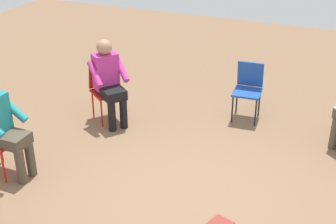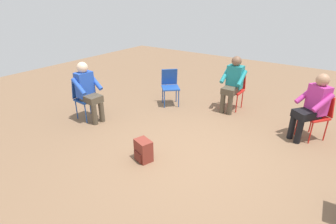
% 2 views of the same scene
% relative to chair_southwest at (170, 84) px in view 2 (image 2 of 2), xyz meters
% --- Properties ---
extents(ground_plane, '(15.04, 15.04, 0.00)m').
position_rel_chair_southwest_xyz_m(ground_plane, '(1.68, 1.67, -0.50)').
color(ground_plane, brown).
extents(chair_southwest, '(0.59, 0.58, 0.85)m').
position_rel_chair_southwest_xyz_m(chair_southwest, '(0.00, 0.00, 0.00)').
color(chair_southwest, '#1E4799').
rests_on(chair_southwest, ground).
extents(chair_south, '(0.43, 0.47, 0.85)m').
position_rel_chair_southwest_xyz_m(chair_south, '(1.70, -1.05, 0.00)').
color(chair_south, '#1E4799').
rests_on(chair_south, ground).
extents(chair_west, '(0.44, 0.40, 0.85)m').
position_rel_chair_southwest_xyz_m(chair_west, '(-0.67, 1.37, 0.00)').
color(chair_west, red).
rests_on(chair_west, ground).
extents(chair_northwest, '(0.58, 0.58, 0.85)m').
position_rel_chair_southwest_xyz_m(chair_northwest, '(-0.17, 3.15, 0.00)').
color(chair_northwest, red).
rests_on(chair_northwest, ground).
extents(person_in_teal, '(0.52, 0.49, 1.24)m').
position_rel_chair_southwest_xyz_m(person_in_teal, '(-0.50, 1.37, 0.20)').
color(person_in_teal, '#4C4233').
rests_on(person_in_teal, ground).
extents(person_in_blue, '(0.52, 0.54, 1.24)m').
position_rel_chair_southwest_xyz_m(person_in_blue, '(1.71, -0.88, 0.20)').
color(person_in_blue, '#4C4233').
rests_on(person_in_blue, ground).
extents(person_in_magenta, '(0.63, 0.63, 1.24)m').
position_rel_chair_southwest_xyz_m(person_in_magenta, '(-0.03, 3.05, 0.20)').
color(person_in_magenta, black).
rests_on(person_in_magenta, ground).
extents(backpack_near_laptop_user, '(0.30, 0.33, 0.36)m').
position_rel_chair_southwest_xyz_m(backpack_near_laptop_user, '(2.24, 1.02, -0.34)').
color(backpack_near_laptop_user, maroon).
rests_on(backpack_near_laptop_user, ground).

